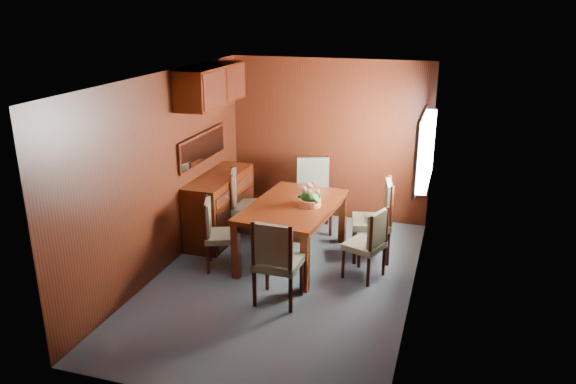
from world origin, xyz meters
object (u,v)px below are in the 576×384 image
(chair_head, at_px, (276,258))
(chair_right_near, at_px, (370,241))
(flower_centerpiece, at_px, (310,195))
(dining_table, at_px, (293,212))
(chair_left_near, at_px, (216,230))
(sideboard, at_px, (220,206))

(chair_head, bearing_deg, chair_right_near, 47.43)
(chair_head, bearing_deg, flower_centerpiece, 88.17)
(flower_centerpiece, bearing_deg, dining_table, -178.34)
(chair_left_near, distance_m, chair_head, 1.18)
(chair_left_near, xyz_separation_m, flower_centerpiece, (1.05, 0.51, 0.40))
(chair_left_near, xyz_separation_m, chair_right_near, (1.85, 0.26, -0.00))
(chair_left_near, height_order, chair_head, chair_head)
(dining_table, bearing_deg, chair_head, -77.62)
(flower_centerpiece, bearing_deg, chair_head, -92.90)
(flower_centerpiece, bearing_deg, chair_right_near, -17.21)
(sideboard, xyz_separation_m, dining_table, (1.19, -0.40, 0.20))
(flower_centerpiece, bearing_deg, sideboard, 164.29)
(chair_right_near, bearing_deg, chair_left_near, 118.87)
(dining_table, bearing_deg, chair_right_near, -8.76)
(chair_left_near, bearing_deg, sideboard, -179.61)
(sideboard, distance_m, chair_head, 2.06)
(chair_left_near, relative_size, flower_centerpiece, 2.94)
(chair_right_near, bearing_deg, chair_head, 157.23)
(sideboard, relative_size, dining_table, 0.83)
(sideboard, bearing_deg, chair_left_near, -68.33)
(dining_table, relative_size, flower_centerpiece, 5.54)
(sideboard, distance_m, flower_centerpiece, 1.53)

